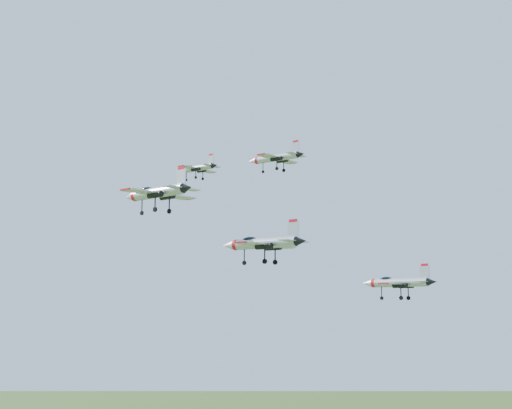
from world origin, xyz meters
The scene contains 5 objects.
jet_lead centered at (-24.74, 13.32, 146.39)m, with size 10.92×9.05×2.92m.
jet_left_high centered at (-0.28, 3.20, 143.87)m, with size 10.92×8.99×2.92m.
jet_right_high centered at (-5.05, -19.58, 135.66)m, with size 13.87×11.58×3.71m.
jet_left_low centered at (19.80, 3.78, 123.62)m, with size 11.86×9.85×3.17m.
jet_right_low centered at (8.52, -13.95, 128.48)m, with size 13.33×10.97×3.57m.
Camera 1 is at (59.72, -91.58, 120.52)m, focal length 50.00 mm.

